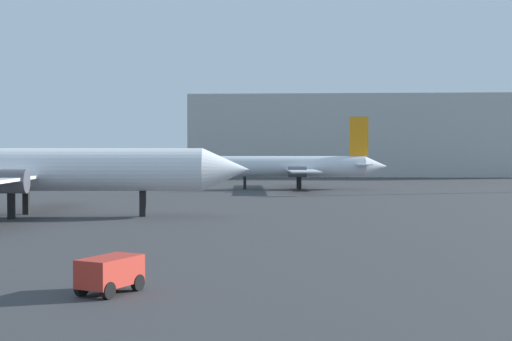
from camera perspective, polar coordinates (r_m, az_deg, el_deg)
airplane_on_taxiway at (r=57.76m, az=-17.01°, el=0.04°), size 32.43×27.83×9.51m
airplane_distant at (r=92.32m, az=2.94°, el=0.32°), size 24.25×22.93×9.13m
baggage_cart at (r=26.82m, az=-11.26°, el=-7.75°), size 2.17×2.72×1.30m
terminal_building at (r=142.82m, az=9.18°, el=2.64°), size 68.91×22.55×14.92m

